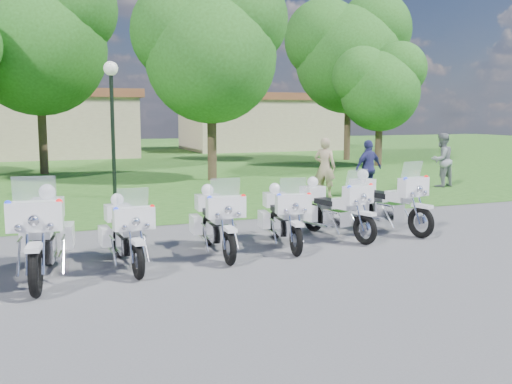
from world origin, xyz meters
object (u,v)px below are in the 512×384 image
object	(u,v)px
motorcycle_2	(126,232)
motorcycle_4	(283,216)
bystander_b	(442,160)
motorcycle_5	(334,208)
bystander_a	(325,168)
motorcycle_1	(43,233)
lamp_post	(112,95)
motorcycle_3	(216,220)
bystander_c	(368,169)
motorcycle_6	(386,201)

from	to	relation	value
motorcycle_2	motorcycle_4	size ratio (longest dim) A/B	1.00
motorcycle_2	bystander_b	world-z (taller)	bystander_b
motorcycle_5	bystander_a	xyz separation A→B (m)	(2.57, 5.32, 0.31)
motorcycle_1	lamp_post	xyz separation A→B (m)	(2.16, 8.55, 2.45)
bystander_b	motorcycle_1	bearing A→B (deg)	17.21
bystander_a	motorcycle_3	bearing A→B (deg)	90.71
motorcycle_5	motorcycle_1	bearing A→B (deg)	-3.70
motorcycle_2	bystander_a	distance (m)	9.39
bystander_a	bystander_c	xyz separation A→B (m)	(1.31, -0.45, -0.04)
motorcycle_1	motorcycle_6	xyz separation A→B (m)	(7.25, 1.24, -0.04)
motorcycle_1	lamp_post	size ratio (longest dim) A/B	0.61
motorcycle_3	bystander_c	xyz separation A→B (m)	(6.65, 5.38, 0.27)
motorcycle_3	bystander_c	size ratio (longest dim) A/B	1.24
motorcycle_2	lamp_post	world-z (taller)	lamp_post
motorcycle_6	bystander_b	bearing A→B (deg)	-149.81
motorcycle_2	motorcycle_6	xyz separation A→B (m)	(5.93, 1.04, 0.07)
motorcycle_5	bystander_c	size ratio (longest dim) A/B	1.22
bystander_b	bystander_c	xyz separation A→B (m)	(-3.79, -1.21, -0.07)
bystander_c	bystander_a	bearing A→B (deg)	-32.08
bystander_b	lamp_post	bearing A→B (deg)	-17.79
motorcycle_1	bystander_a	xyz separation A→B (m)	(8.39, 6.37, 0.22)
bystander_b	bystander_c	distance (m)	3.97
motorcycle_4	bystander_c	distance (m)	7.42
motorcycle_3	motorcycle_4	world-z (taller)	motorcycle_3
motorcycle_2	bystander_c	distance (m)	10.15
bystander_b	motorcycle_6	bearing A→B (deg)	32.71
motorcycle_3	motorcycle_5	world-z (taller)	motorcycle_3
bystander_a	bystander_c	bearing A→B (deg)	-155.85
motorcycle_3	bystander_a	world-z (taller)	bystander_a
motorcycle_3	motorcycle_5	xyz separation A→B (m)	(2.77, 0.50, -0.00)
motorcycle_5	bystander_a	bearing A→B (deg)	-129.69
motorcycle_1	bystander_b	bearing A→B (deg)	-145.26
motorcycle_3	motorcycle_4	distance (m)	1.43
bystander_a	bystander_b	size ratio (longest dim) A/B	0.97
motorcycle_6	lamp_post	xyz separation A→B (m)	(-5.09, 7.31, 2.50)
motorcycle_1	bystander_c	xyz separation A→B (m)	(9.70, 5.92, 0.18)
motorcycle_1	bystander_b	world-z (taller)	bystander_b
lamp_post	bystander_b	xyz separation A→B (m)	(11.33, -1.42, -2.21)
motorcycle_1	motorcycle_6	bearing A→B (deg)	-163.41
motorcycle_2	bystander_b	xyz separation A→B (m)	(12.16, 6.93, 0.36)
motorcycle_4	motorcycle_1	bearing A→B (deg)	16.25
motorcycle_4	motorcycle_6	xyz separation A→B (m)	(2.78, 0.58, 0.07)
motorcycle_1	motorcycle_2	xyz separation A→B (m)	(1.33, 0.20, -0.12)
motorcycle_3	motorcycle_6	bearing A→B (deg)	-167.69
lamp_post	motorcycle_6	bearing A→B (deg)	-55.13
motorcycle_5	lamp_post	distance (m)	8.73
motorcycle_6	bystander_b	size ratio (longest dim) A/B	1.23
motorcycle_6	bystander_c	xyz separation A→B (m)	(2.45, 4.68, 0.22)
motorcycle_5	motorcycle_6	size ratio (longest dim) A/B	0.93
motorcycle_3	motorcycle_5	size ratio (longest dim) A/B	1.02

